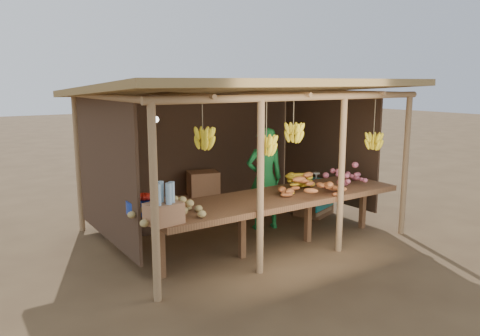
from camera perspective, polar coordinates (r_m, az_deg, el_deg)
ground at (r=7.63m, az=0.00°, el=-7.77°), size 60.00×60.00×0.00m
stall_structure at (r=7.14m, az=0.52°, el=6.56°), size 4.70×3.50×2.43m
counter at (r=6.69m, az=4.53°, el=-3.86°), size 3.90×1.05×0.80m
potato_heap at (r=5.61m, az=-8.74°, el=-4.22°), size 0.99×0.79×0.36m
sweet_potato_heap at (r=6.73m, az=8.99°, el=-1.78°), size 1.01×0.73×0.36m
onion_heap at (r=7.44m, az=13.12°, el=-0.73°), size 0.96×0.65×0.36m
banana_pile at (r=6.98m, az=7.08°, el=-1.30°), size 0.72×0.54×0.35m
tomato_basin at (r=5.91m, az=-11.57°, el=-4.39°), size 0.45×0.45×0.24m
bottle_box at (r=5.38m, az=-9.30°, el=-4.81°), size 0.42×0.36×0.48m
vendor at (r=7.63m, az=3.01°, el=-1.29°), size 0.71×0.57×1.67m
tarp_crate at (r=8.61m, az=9.00°, el=-3.48°), size 0.84×0.78×0.81m
carton_stack at (r=8.22m, az=-5.63°, el=-3.86°), size 1.18×0.55×0.82m
burlap_sacks at (r=7.58m, az=-12.96°, el=-6.21°), size 0.81×0.42×0.57m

